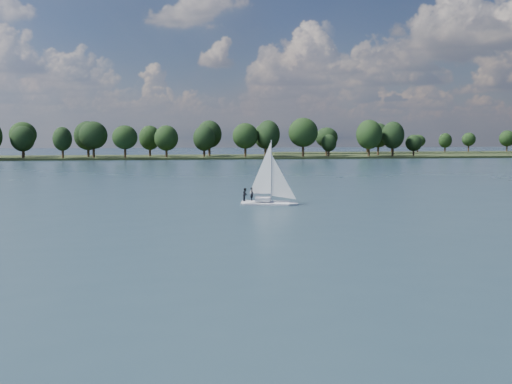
% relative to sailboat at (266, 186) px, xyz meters
% --- Properties ---
extents(ground, '(700.00, 700.00, 0.00)m').
position_rel_sailboat_xyz_m(ground, '(-11.47, 50.86, -2.26)').
color(ground, '#233342').
rests_on(ground, ground).
extents(far_shore, '(660.00, 40.00, 1.50)m').
position_rel_sailboat_xyz_m(far_shore, '(-11.47, 162.86, -2.26)').
color(far_shore, black).
rests_on(far_shore, ground).
extents(far_shore_back, '(220.00, 30.00, 1.40)m').
position_rel_sailboat_xyz_m(far_shore_back, '(148.53, 210.86, -2.26)').
color(far_shore_back, black).
rests_on(far_shore_back, ground).
extents(sailboat, '(6.38, 3.23, 8.09)m').
position_rel_sailboat_xyz_m(sailboat, '(0.00, 0.00, 0.00)').
color(sailboat, silver).
rests_on(sailboat, ground).
extents(treeline, '(562.65, 73.25, 18.74)m').
position_rel_sailboat_xyz_m(treeline, '(-17.41, 158.50, 5.92)').
color(treeline, black).
rests_on(treeline, ground).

